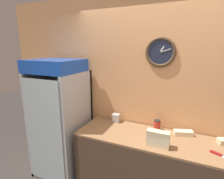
{
  "coord_description": "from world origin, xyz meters",
  "views": [
    {
      "loc": [
        0.31,
        -1.14,
        1.97
      ],
      "look_at": [
        -0.61,
        0.92,
        1.43
      ],
      "focal_mm": 28.0,
      "sensor_mm": 36.0,
      "label": 1
    }
  ],
  "objects": [
    {
      "name": "chefs_knife",
      "position": [
        0.71,
        0.76,
        0.89
      ],
      "size": [
        0.32,
        0.17,
        0.02
      ],
      "color": "silver",
      "rests_on": "prep_counter"
    },
    {
      "name": "sandwich_stack_bottom",
      "position": [
        0.06,
        0.69,
        0.91
      ],
      "size": [
        0.25,
        0.1,
        0.06
      ],
      "color": "beige",
      "rests_on": "prep_counter"
    },
    {
      "name": "sandwich_stack_top",
      "position": [
        0.06,
        0.69,
        1.04
      ],
      "size": [
        0.25,
        0.1,
        0.06
      ],
      "color": "beige",
      "rests_on": "sandwich_stack_middle"
    },
    {
      "name": "beverage_cooler",
      "position": [
        -1.44,
        0.88,
        0.99
      ],
      "size": [
        0.72,
        0.71,
        1.81
      ],
      "color": "#B2B7BC",
      "rests_on": "ground_plane"
    },
    {
      "name": "prep_counter",
      "position": [
        0.0,
        0.87,
        0.44
      ],
      "size": [
        1.99,
        0.64,
        0.88
      ],
      "color": "#4C3828",
      "rests_on": "ground_plane"
    },
    {
      "name": "napkin_dispenser",
      "position": [
        -0.63,
        1.12,
        0.94
      ],
      "size": [
        0.11,
        0.09,
        0.12
      ],
      "color": "#B7B2AD",
      "rests_on": "prep_counter"
    },
    {
      "name": "condiment_jar",
      "position": [
        -0.02,
        1.1,
        0.95
      ],
      "size": [
        0.09,
        0.09,
        0.14
      ],
      "color": "#B72D23",
      "rests_on": "prep_counter"
    },
    {
      "name": "wall_back",
      "position": [
        -0.0,
        1.24,
        1.35
      ],
      "size": [
        5.2,
        0.1,
        2.7
      ],
      "color": "tan",
      "rests_on": "ground_plane"
    },
    {
      "name": "sandwich_flat_left",
      "position": [
        0.32,
        1.09,
        0.91
      ],
      "size": [
        0.25,
        0.17,
        0.06
      ],
      "color": "beige",
      "rests_on": "prep_counter"
    },
    {
      "name": "sandwich_stack_middle",
      "position": [
        0.06,
        0.69,
        0.97
      ],
      "size": [
        0.25,
        0.1,
        0.06
      ],
      "color": "beige",
      "rests_on": "sandwich_stack_bottom"
    }
  ]
}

